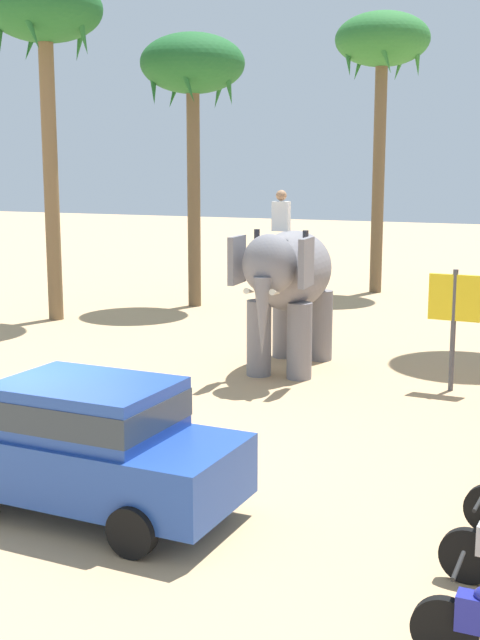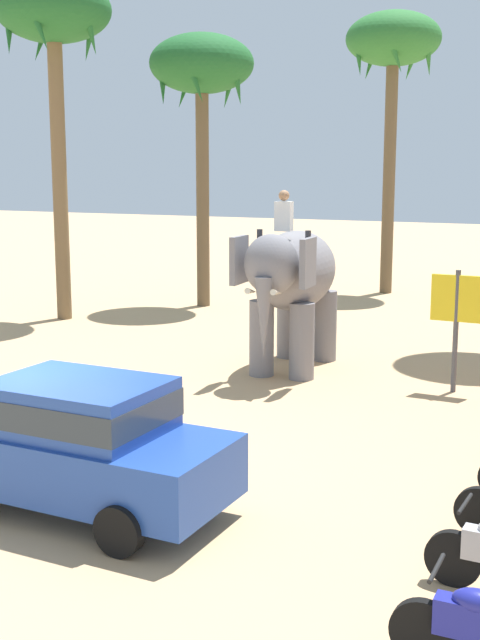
{
  "view_description": "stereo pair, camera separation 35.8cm",
  "coord_description": "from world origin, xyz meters",
  "px_view_note": "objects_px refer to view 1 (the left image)",
  "views": [
    {
      "loc": [
        7.45,
        -8.68,
        4.28
      ],
      "look_at": [
        0.96,
        4.71,
        1.6
      ],
      "focal_mm": 46.83,
      "sensor_mm": 36.0,
      "label": 1
    },
    {
      "loc": [
        7.77,
        -8.52,
        4.28
      ],
      "look_at": [
        0.96,
        4.71,
        1.6
      ],
      "focal_mm": 46.83,
      "sensor_mm": 36.0,
      "label": 2
    }
  ],
  "objects_px": {
    "palm_tree_behind_elephant": "(45,21)",
    "elephant_with_mahout": "(289,279)",
    "signboard_yellow": "(454,306)",
    "car_sedan_foreground": "(84,441)",
    "palm_tree_near_hut": "(382,50)",
    "palm_tree_left_of_road": "(193,72)"
  },
  "relations": [
    {
      "from": "palm_tree_behind_elephant",
      "to": "elephant_with_mahout",
      "type": "bearing_deg",
      "value": -18.34
    },
    {
      "from": "palm_tree_behind_elephant",
      "to": "signboard_yellow",
      "type": "bearing_deg",
      "value": -14.09
    },
    {
      "from": "car_sedan_foreground",
      "to": "palm_tree_near_hut",
      "type": "height_order",
      "value": "palm_tree_near_hut"
    },
    {
      "from": "car_sedan_foreground",
      "to": "elephant_with_mahout",
      "type": "xyz_separation_m",
      "value": [
        -0.64,
        8.19,
        1.06
      ]
    },
    {
      "from": "palm_tree_left_of_road",
      "to": "signboard_yellow",
      "type": "height_order",
      "value": "palm_tree_left_of_road"
    },
    {
      "from": "elephant_with_mahout",
      "to": "palm_tree_near_hut",
      "type": "relative_size",
      "value": 0.42
    },
    {
      "from": "palm_tree_behind_elephant",
      "to": "palm_tree_near_hut",
      "type": "relative_size",
      "value": 1.0
    },
    {
      "from": "signboard_yellow",
      "to": "elephant_with_mahout",
      "type": "bearing_deg",
      "value": 176.57
    },
    {
      "from": "palm_tree_near_hut",
      "to": "palm_tree_left_of_road",
      "type": "bearing_deg",
      "value": -128.36
    },
    {
      "from": "elephant_with_mahout",
      "to": "palm_tree_behind_elephant",
      "type": "relative_size",
      "value": 0.42
    },
    {
      "from": "elephant_with_mahout",
      "to": "palm_tree_near_hut",
      "type": "distance_m",
      "value": 13.81
    },
    {
      "from": "car_sedan_foreground",
      "to": "elephant_with_mahout",
      "type": "relative_size",
      "value": 1.04
    },
    {
      "from": "car_sedan_foreground",
      "to": "signboard_yellow",
      "type": "height_order",
      "value": "signboard_yellow"
    },
    {
      "from": "palm_tree_behind_elephant",
      "to": "palm_tree_near_hut",
      "type": "xyz_separation_m",
      "value": [
        6.76,
        9.36,
        0.0
      ]
    },
    {
      "from": "elephant_with_mahout",
      "to": "signboard_yellow",
      "type": "xyz_separation_m",
      "value": [
        3.56,
        -0.21,
        -0.3
      ]
    },
    {
      "from": "elephant_with_mahout",
      "to": "palm_tree_behind_elephant",
      "type": "bearing_deg",
      "value": 161.66
    },
    {
      "from": "elephant_with_mahout",
      "to": "palm_tree_near_hut",
      "type": "xyz_separation_m",
      "value": [
        -1.71,
        12.16,
        6.3
      ]
    },
    {
      "from": "palm_tree_behind_elephant",
      "to": "signboard_yellow",
      "type": "xyz_separation_m",
      "value": [
        12.03,
        -3.02,
        -6.6
      ]
    },
    {
      "from": "car_sedan_foreground",
      "to": "palm_tree_behind_elephant",
      "type": "relative_size",
      "value": 0.43
    },
    {
      "from": "signboard_yellow",
      "to": "palm_tree_near_hut",
      "type": "bearing_deg",
      "value": 113.07
    },
    {
      "from": "palm_tree_near_hut",
      "to": "signboard_yellow",
      "type": "xyz_separation_m",
      "value": [
        5.27,
        -12.38,
        -6.61
      ]
    },
    {
      "from": "palm_tree_left_of_road",
      "to": "palm_tree_behind_elephant",
      "type": "bearing_deg",
      "value": -122.05
    }
  ]
}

